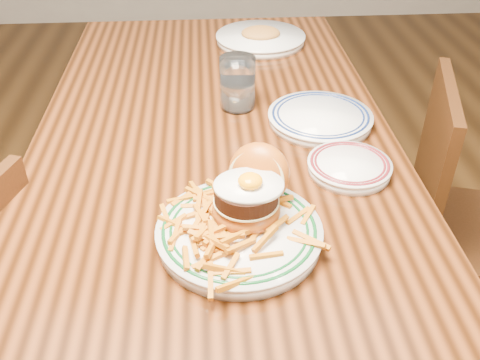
{
  "coord_description": "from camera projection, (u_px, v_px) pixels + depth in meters",
  "views": [
    {
      "loc": [
        -0.02,
        -1.11,
        1.4
      ],
      "look_at": [
        0.04,
        -0.34,
        0.85
      ],
      "focal_mm": 40.0,
      "sensor_mm": 36.0,
      "label": 1
    }
  ],
  "objects": [
    {
      "name": "water_glass",
      "position": [
        238.0,
        86.0,
        1.34
      ],
      "size": [
        0.09,
        0.09,
        0.13
      ],
      "color": "white",
      "rests_on": "table"
    },
    {
      "name": "main_plate",
      "position": [
        243.0,
        217.0,
        0.95
      ],
      "size": [
        0.3,
        0.32,
        0.14
      ],
      "rotation": [
        0.0,
        0.0,
        -0.42
      ],
      "color": "white",
      "rests_on": "table"
    },
    {
      "name": "table",
      "position": [
        215.0,
        162.0,
        1.33
      ],
      "size": [
        0.85,
        1.6,
        0.75
      ],
      "color": "black",
      "rests_on": "floor"
    },
    {
      "name": "side_plate",
      "position": [
        349.0,
        166.0,
        1.13
      ],
      "size": [
        0.18,
        0.18,
        0.03
      ],
      "rotation": [
        0.0,
        0.0,
        0.02
      ],
      "color": "white",
      "rests_on": "table"
    },
    {
      "name": "far_plate",
      "position": [
        261.0,
        38.0,
        1.73
      ],
      "size": [
        0.29,
        0.29,
        0.05
      ],
      "rotation": [
        0.0,
        0.0,
        -0.16
      ],
      "color": "white",
      "rests_on": "table"
    },
    {
      "name": "floor",
      "position": [
        221.0,
        334.0,
        1.71
      ],
      "size": [
        6.0,
        6.0,
        0.0
      ],
      "primitive_type": "plane",
      "color": "black",
      "rests_on": "ground"
    },
    {
      "name": "rear_plate",
      "position": [
        320.0,
        117.0,
        1.3
      ],
      "size": [
        0.25,
        0.25,
        0.03
      ],
      "rotation": [
        0.0,
        0.0,
        -0.2
      ],
      "color": "white",
      "rests_on": "table"
    },
    {
      "name": "chair_right",
      "position": [
        461.0,
        218.0,
        1.49
      ],
      "size": [
        0.48,
        0.48,
        0.83
      ],
      "rotation": [
        0.0,
        0.0,
        2.85
      ],
      "color": "#391C0C",
      "rests_on": "floor"
    }
  ]
}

